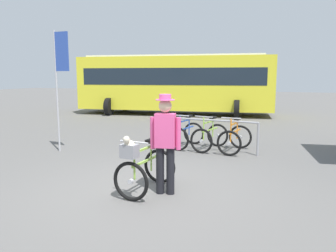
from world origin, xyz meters
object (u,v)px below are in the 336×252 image
at_px(featured_bicycle, 143,166).
at_px(person_with_featured_bike, 165,140).
at_px(racked_bike_lime, 210,137).
at_px(banner_flag, 60,68).
at_px(bus_distant, 175,81).
at_px(racked_bike_orange, 235,139).
at_px(racked_bike_blue, 186,135).

distance_m(featured_bicycle, person_with_featured_bike, 0.61).
relative_size(racked_bike_lime, banner_flag, 0.38).
relative_size(racked_bike_lime, person_with_featured_bike, 0.71).
height_order(person_with_featured_bike, bus_distant, bus_distant).
relative_size(racked_bike_orange, bus_distant, 0.11).
bearing_deg(bus_distant, racked_bike_blue, -67.22).
height_order(racked_bike_orange, bus_distant, bus_distant).
relative_size(racked_bike_lime, racked_bike_orange, 1.06).
bearing_deg(racked_bike_blue, banner_flag, -149.38).
xyz_separation_m(racked_bike_orange, banner_flag, (-4.31, -1.66, 1.86)).
bearing_deg(featured_bicycle, banner_flag, 148.01).
bearing_deg(bus_distant, racked_bike_orange, -59.23).
relative_size(racked_bike_blue, banner_flag, 0.37).
bearing_deg(racked_bike_blue, person_with_featured_bike, -76.76).
relative_size(featured_bicycle, person_with_featured_bike, 0.71).
relative_size(racked_bike_blue, person_with_featured_bike, 0.69).
bearing_deg(bus_distant, featured_bicycle, -72.04).
xyz_separation_m(racked_bike_lime, bus_distant, (-3.95, 7.77, 1.37)).
bearing_deg(racked_bike_blue, racked_bike_orange, -2.77).
bearing_deg(person_with_featured_bike, banner_flag, 152.28).
distance_m(racked_bike_blue, banner_flag, 3.86).
distance_m(bus_distant, banner_flag, 9.48).
distance_m(featured_bicycle, bus_distant, 12.26).
distance_m(racked_bike_orange, person_with_featured_bike, 3.73).
bearing_deg(person_with_featured_bike, racked_bike_lime, 92.72).
height_order(bus_distant, banner_flag, banner_flag).
height_order(featured_bicycle, bus_distant, bus_distant).
height_order(racked_bike_orange, banner_flag, banner_flag).
bearing_deg(person_with_featured_bike, bus_distant, 109.80).
bearing_deg(banner_flag, featured_bicycle, -31.99).
xyz_separation_m(person_with_featured_bike, banner_flag, (-3.79, 1.99, 1.28)).
distance_m(racked_bike_blue, bus_distant, 8.50).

